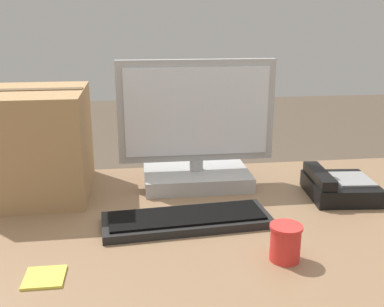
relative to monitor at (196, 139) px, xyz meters
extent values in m
cube|color=#B7B7B7|center=(0.00, 0.00, -0.13)|extent=(0.34, 0.23, 0.05)
cylinder|color=#B2B2B2|center=(0.00, 0.00, -0.09)|extent=(0.04, 0.04, 0.04)
cube|color=#B2B2B2|center=(0.00, 0.00, 0.09)|extent=(0.50, 0.03, 0.32)
cube|color=white|center=(0.00, -0.02, 0.09)|extent=(0.45, 0.01, 0.28)
cube|color=black|center=(-0.07, -0.30, -0.14)|extent=(0.45, 0.19, 0.02)
cube|color=black|center=(-0.07, -0.30, -0.13)|extent=(0.42, 0.15, 0.01)
cube|color=black|center=(0.42, -0.17, -0.13)|extent=(0.21, 0.22, 0.05)
cube|color=black|center=(0.35, -0.16, -0.08)|extent=(0.06, 0.20, 0.03)
cube|color=gray|center=(0.46, -0.17, -0.10)|extent=(0.12, 0.13, 0.01)
cylinder|color=red|center=(0.13, -0.51, -0.11)|extent=(0.07, 0.07, 0.08)
cylinder|color=red|center=(0.13, -0.51, -0.07)|extent=(0.07, 0.07, 0.01)
cube|color=tan|center=(-0.50, -0.01, 0.01)|extent=(0.31, 0.36, 0.32)
cube|color=brown|center=(-0.50, -0.01, 0.17)|extent=(0.30, 0.04, 0.00)
cube|color=#E5DB4C|center=(-0.39, -0.52, -0.15)|extent=(0.08, 0.08, 0.01)
camera|label=1|loc=(-0.19, -1.38, 0.37)|focal=42.00mm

